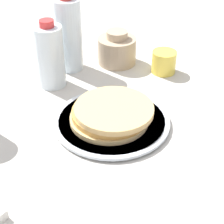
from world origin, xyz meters
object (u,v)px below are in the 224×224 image
(juice_glass, at_px, (164,62))
(water_bottle_mid, at_px, (50,56))
(pancake_stack, at_px, (112,113))
(cream_jug, at_px, (117,49))
(water_bottle_far, at_px, (69,34))
(plate, at_px, (112,121))

(juice_glass, relative_size, water_bottle_mid, 0.38)
(pancake_stack, xyz_separation_m, cream_jug, (0.24, 0.20, 0.01))
(water_bottle_far, bearing_deg, juice_glass, -52.60)
(plate, height_order, cream_jug, cream_jug)
(plate, relative_size, juice_glass, 3.92)
(plate, relative_size, water_bottle_far, 1.22)
(cream_jug, distance_m, water_bottle_mid, 0.22)
(water_bottle_far, bearing_deg, plate, -113.19)
(plate, xyz_separation_m, water_bottle_mid, (0.02, 0.24, 0.08))
(pancake_stack, distance_m, cream_jug, 0.31)
(plate, relative_size, cream_jug, 2.40)
(plate, xyz_separation_m, water_bottle_far, (0.12, 0.28, 0.10))
(juice_glass, relative_size, water_bottle_far, 0.31)
(plate, height_order, pancake_stack, pancake_stack)
(cream_jug, relative_size, water_bottle_mid, 0.62)
(pancake_stack, height_order, juice_glass, juice_glass)
(pancake_stack, xyz_separation_m, juice_glass, (0.29, 0.06, 0.00))
(pancake_stack, height_order, water_bottle_far, water_bottle_far)
(juice_glass, xyz_separation_m, cream_jug, (-0.05, 0.14, 0.01))
(plate, distance_m, pancake_stack, 0.02)
(juice_glass, height_order, cream_jug, cream_jug)
(pancake_stack, relative_size, water_bottle_mid, 1.05)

